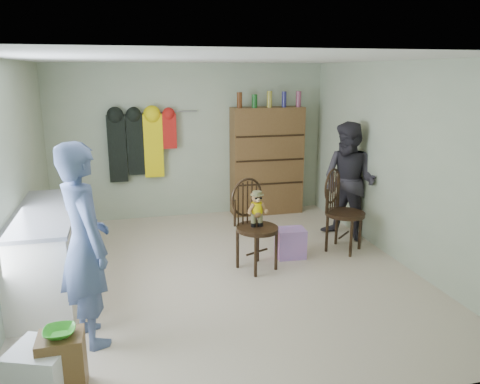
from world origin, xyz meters
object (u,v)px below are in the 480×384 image
object	(u,v)px
dresser	(267,160)
chair_far	(341,207)
counter	(49,251)
chair_front	(254,218)

from	to	relation	value
dresser	chair_far	bearing A→B (deg)	-77.02
chair_far	dresser	size ratio (longest dim) A/B	0.54
chair_far	dresser	distance (m)	1.99
counter	chair_front	distance (m)	2.36
counter	dresser	world-z (taller)	dresser
chair_front	dresser	distance (m)	2.39
chair_far	dresser	xyz separation A→B (m)	(-0.44, 1.92, 0.31)
chair_far	dresser	world-z (taller)	dresser
chair_front	dresser	size ratio (longest dim) A/B	0.54
counter	chair_front	xyz separation A→B (m)	(2.35, 0.08, 0.17)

